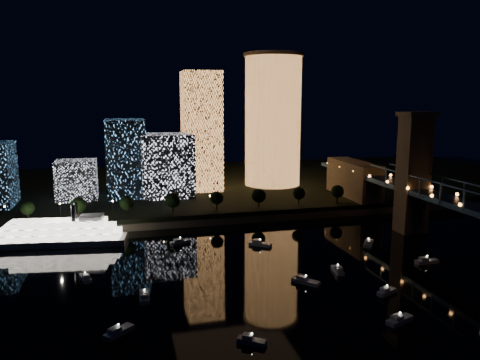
% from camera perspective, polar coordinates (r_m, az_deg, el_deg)
% --- Properties ---
extents(ground, '(520.00, 520.00, 0.00)m').
position_cam_1_polar(ground, '(138.91, 8.89, -13.74)').
color(ground, black).
rests_on(ground, ground).
extents(far_bank, '(420.00, 160.00, 5.00)m').
position_cam_1_polar(far_bank, '(286.13, -3.75, -0.67)').
color(far_bank, black).
rests_on(far_bank, ground).
extents(seawall, '(420.00, 6.00, 3.00)m').
position_cam_1_polar(seawall, '(212.00, 0.15, -4.76)').
color(seawall, '#6B5E4C').
rests_on(seawall, ground).
extents(tower_cylindrical, '(34.00, 34.00, 75.28)m').
position_cam_1_polar(tower_cylindrical, '(272.64, 4.02, 7.32)').
color(tower_cylindrical, '#E69049').
rests_on(tower_cylindrical, far_bank).
extents(tower_rectangular, '(20.28, 20.28, 64.52)m').
position_cam_1_polar(tower_rectangular, '(257.57, -4.70, 5.92)').
color(tower_rectangular, '#E69049').
rests_on(tower_rectangular, far_bank).
extents(midrise_blocks, '(107.11, 33.22, 39.59)m').
position_cam_1_polar(midrise_blocks, '(245.08, -16.51, 1.58)').
color(midrise_blocks, silver).
rests_on(midrise_blocks, far_bank).
extents(riverboat, '(55.14, 18.63, 16.31)m').
position_cam_1_polar(riverboat, '(193.75, -21.90, -6.12)').
color(riverboat, silver).
rests_on(riverboat, ground).
extents(motorboats, '(117.90, 83.69, 2.78)m').
position_cam_1_polar(motorboats, '(149.92, 4.55, -11.47)').
color(motorboats, silver).
rests_on(motorboats, ground).
extents(esplanade_trees, '(166.40, 6.83, 8.92)m').
position_cam_1_polar(esplanade_trees, '(210.35, -8.48, -2.47)').
color(esplanade_trees, black).
rests_on(esplanade_trees, far_bank).
extents(street_lamps, '(132.70, 0.70, 5.65)m').
position_cam_1_polar(street_lamps, '(216.24, -9.42, -2.55)').
color(street_lamps, black).
rests_on(street_lamps, far_bank).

